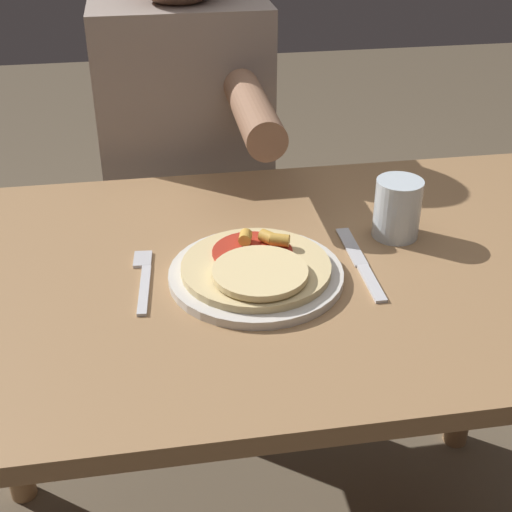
{
  "coord_description": "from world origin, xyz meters",
  "views": [
    {
      "loc": [
        -0.18,
        -0.93,
        1.35
      ],
      "look_at": [
        -0.04,
        -0.03,
        0.81
      ],
      "focal_mm": 50.0,
      "sensor_mm": 36.0,
      "label": 1
    }
  ],
  "objects_px": {
    "knife": "(361,264)",
    "dining_table": "(274,330)",
    "plate": "(256,275)",
    "fork": "(144,277)",
    "drinking_glass": "(397,209)",
    "pizza": "(257,267)",
    "person_diner": "(188,154)"
  },
  "relations": [
    {
      "from": "fork",
      "to": "plate",
      "type": "bearing_deg",
      "value": -9.78
    },
    {
      "from": "plate",
      "to": "knife",
      "type": "bearing_deg",
      "value": 3.89
    },
    {
      "from": "pizza",
      "to": "drinking_glass",
      "type": "distance_m",
      "value": 0.27
    },
    {
      "from": "dining_table",
      "to": "plate",
      "type": "bearing_deg",
      "value": -136.32
    },
    {
      "from": "pizza",
      "to": "knife",
      "type": "height_order",
      "value": "pizza"
    },
    {
      "from": "knife",
      "to": "dining_table",
      "type": "bearing_deg",
      "value": 170.28
    },
    {
      "from": "plate",
      "to": "drinking_glass",
      "type": "height_order",
      "value": "drinking_glass"
    },
    {
      "from": "plate",
      "to": "person_diner",
      "type": "distance_m",
      "value": 0.58
    },
    {
      "from": "person_diner",
      "to": "drinking_glass",
      "type": "bearing_deg",
      "value": -57.0
    },
    {
      "from": "plate",
      "to": "pizza",
      "type": "bearing_deg",
      "value": -80.17
    },
    {
      "from": "fork",
      "to": "drinking_glass",
      "type": "height_order",
      "value": "drinking_glass"
    },
    {
      "from": "pizza",
      "to": "fork",
      "type": "relative_size",
      "value": 1.28
    },
    {
      "from": "fork",
      "to": "person_diner",
      "type": "relative_size",
      "value": 0.14
    },
    {
      "from": "plate",
      "to": "drinking_glass",
      "type": "bearing_deg",
      "value": 20.8
    },
    {
      "from": "dining_table",
      "to": "drinking_glass",
      "type": "relative_size",
      "value": 11.92
    },
    {
      "from": "fork",
      "to": "drinking_glass",
      "type": "distance_m",
      "value": 0.43
    },
    {
      "from": "dining_table",
      "to": "knife",
      "type": "distance_m",
      "value": 0.19
    },
    {
      "from": "dining_table",
      "to": "pizza",
      "type": "height_order",
      "value": "pizza"
    },
    {
      "from": "pizza",
      "to": "drinking_glass",
      "type": "bearing_deg",
      "value": 21.75
    },
    {
      "from": "pizza",
      "to": "plate",
      "type": "bearing_deg",
      "value": 99.83
    },
    {
      "from": "fork",
      "to": "dining_table",
      "type": "bearing_deg",
      "value": 1.44
    },
    {
      "from": "fork",
      "to": "knife",
      "type": "distance_m",
      "value": 0.34
    },
    {
      "from": "drinking_glass",
      "to": "person_diner",
      "type": "bearing_deg",
      "value": 123.0
    },
    {
      "from": "drinking_glass",
      "to": "person_diner",
      "type": "relative_size",
      "value": 0.08
    },
    {
      "from": "plate",
      "to": "pizza",
      "type": "distance_m",
      "value": 0.02
    },
    {
      "from": "plate",
      "to": "drinking_glass",
      "type": "xyz_separation_m",
      "value": [
        0.25,
        0.1,
        0.04
      ]
    },
    {
      "from": "knife",
      "to": "person_diner",
      "type": "relative_size",
      "value": 0.18
    },
    {
      "from": "fork",
      "to": "knife",
      "type": "xyz_separation_m",
      "value": [
        0.34,
        -0.02,
        0.0
      ]
    },
    {
      "from": "dining_table",
      "to": "knife",
      "type": "relative_size",
      "value": 5.43
    },
    {
      "from": "pizza",
      "to": "person_diner",
      "type": "xyz_separation_m",
      "value": [
        -0.06,
        0.58,
        -0.06
      ]
    },
    {
      "from": "fork",
      "to": "drinking_glass",
      "type": "bearing_deg",
      "value": 9.0
    },
    {
      "from": "dining_table",
      "to": "pizza",
      "type": "xyz_separation_m",
      "value": [
        -0.03,
        -0.04,
        0.15
      ]
    }
  ]
}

